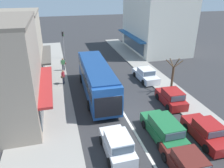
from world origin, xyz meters
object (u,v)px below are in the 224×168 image
(traffic_light_downstreet, at_px, (63,41))
(sedan_queue_gap_filler, at_px, (188,166))
(wagon_queue_far_back, at_px, (164,129))
(street_tree_right, at_px, (173,76))
(parked_hatchback_kerb_second, at_px, (171,98))
(parked_sedan_kerb_front, at_px, (207,132))
(city_bus, at_px, (97,78))
(parked_sedan_kerb_third, at_px, (146,75))
(pedestrian_browsing_midblock, at_px, (63,76))
(hatchback_adjacent_lane_lead, at_px, (117,145))
(pedestrian_with_handbag_near, at_px, (63,64))

(traffic_light_downstreet, bearing_deg, sedan_queue_gap_filler, -77.28)
(wagon_queue_far_back, distance_m, street_tree_right, 8.12)
(parked_hatchback_kerb_second, bearing_deg, street_tree_right, 60.85)
(parked_hatchback_kerb_second, bearing_deg, parked_sedan_kerb_front, -90.90)
(city_bus, height_order, parked_sedan_kerb_front, city_bus)
(parked_sedan_kerb_third, height_order, pedestrian_browsing_midblock, pedestrian_browsing_midblock)
(wagon_queue_far_back, height_order, hatchback_adjacent_lane_lead, wagon_queue_far_back)
(parked_hatchback_kerb_second, bearing_deg, wagon_queue_far_back, -124.89)
(parked_sedan_kerb_front, bearing_deg, wagon_queue_far_back, 160.57)
(city_bus, xyz_separation_m, traffic_light_downstreet, (-2.45, 13.00, 0.97))
(parked_hatchback_kerb_second, distance_m, pedestrian_browsing_midblock, 11.91)
(street_tree_right, bearing_deg, city_bus, 169.76)
(city_bus, height_order, hatchback_adjacent_lane_lead, city_bus)
(pedestrian_browsing_midblock, bearing_deg, traffic_light_downstreet, 85.65)
(parked_sedan_kerb_third, height_order, traffic_light_downstreet, traffic_light_downstreet)
(hatchback_adjacent_lane_lead, distance_m, parked_sedan_kerb_front, 6.66)
(wagon_queue_far_back, bearing_deg, parked_sedan_kerb_front, -19.43)
(sedan_queue_gap_filler, height_order, pedestrian_with_handbag_near, pedestrian_with_handbag_near)
(pedestrian_with_handbag_near, xyz_separation_m, pedestrian_browsing_midblock, (-0.26, -4.37, 0.00))
(city_bus, height_order, wagon_queue_far_back, city_bus)
(parked_sedan_kerb_front, height_order, street_tree_right, street_tree_right)
(pedestrian_with_handbag_near, relative_size, pedestrian_browsing_midblock, 1.00)
(pedestrian_browsing_midblock, bearing_deg, pedestrian_with_handbag_near, 86.55)
(hatchback_adjacent_lane_lead, xyz_separation_m, street_tree_right, (8.11, 7.53, 1.09))
(parked_hatchback_kerb_second, distance_m, pedestrian_with_handbag_near, 14.77)
(parked_sedan_kerb_front, height_order, traffic_light_downstreet, traffic_light_downstreet)
(traffic_light_downstreet, relative_size, pedestrian_browsing_midblock, 2.58)
(city_bus, height_order, sedan_queue_gap_filler, city_bus)
(parked_sedan_kerb_front, relative_size, parked_hatchback_kerb_second, 1.13)
(parked_sedan_kerb_third, bearing_deg, street_tree_right, -68.79)
(pedestrian_with_handbag_near, bearing_deg, pedestrian_browsing_midblock, -93.45)
(wagon_queue_far_back, bearing_deg, pedestrian_with_handbag_near, 111.65)
(street_tree_right, bearing_deg, pedestrian_with_handbag_near, 139.66)
(sedan_queue_gap_filler, bearing_deg, pedestrian_browsing_midblock, 112.86)
(traffic_light_downstreet, bearing_deg, parked_sedan_kerb_front, -68.57)
(city_bus, relative_size, parked_hatchback_kerb_second, 2.91)
(city_bus, relative_size, pedestrian_with_handbag_near, 6.69)
(parked_sedan_kerb_front, xyz_separation_m, pedestrian_with_handbag_near, (-9.18, 16.82, 0.40))
(pedestrian_browsing_midblock, bearing_deg, sedan_queue_gap_filler, -67.14)
(parked_sedan_kerb_front, bearing_deg, parked_sedan_kerb_third, 89.69)
(parked_sedan_kerb_third, distance_m, pedestrian_browsing_midblock, 9.58)
(parked_sedan_kerb_third, bearing_deg, pedestrian_browsing_midblock, 173.58)
(wagon_queue_far_back, distance_m, parked_hatchback_kerb_second, 5.24)
(hatchback_adjacent_lane_lead, xyz_separation_m, traffic_light_downstreet, (-2.05, 21.92, 2.15))
(sedan_queue_gap_filler, xyz_separation_m, hatchback_adjacent_lane_lead, (-3.53, 2.80, 0.05))
(city_bus, distance_m, parked_sedan_kerb_third, 6.81)
(city_bus, bearing_deg, parked_sedan_kerb_third, 19.19)
(hatchback_adjacent_lane_lead, xyz_separation_m, parked_hatchback_kerb_second, (6.74, 5.06, 0.00))
(city_bus, xyz_separation_m, parked_sedan_kerb_third, (6.32, 2.20, -1.22))
(parked_sedan_kerb_third, relative_size, traffic_light_downstreet, 1.01)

